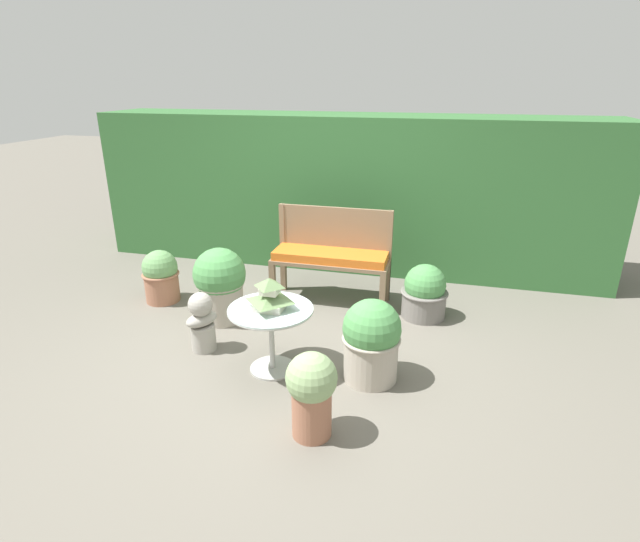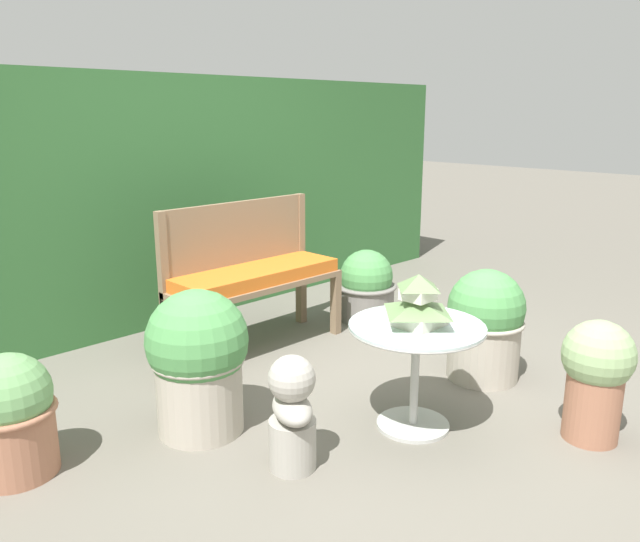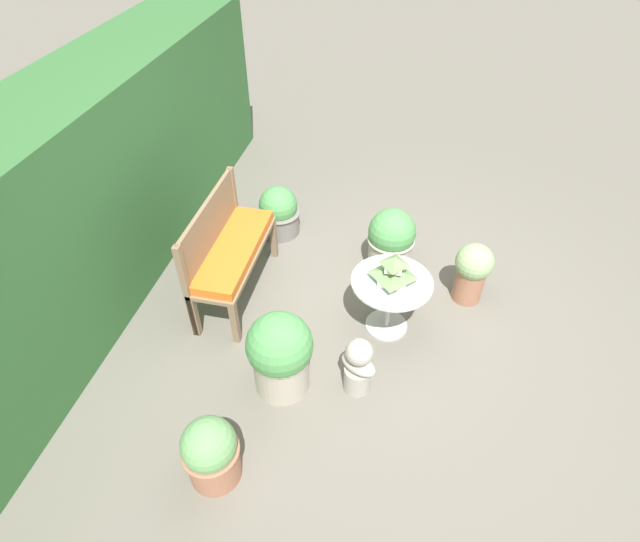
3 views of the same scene
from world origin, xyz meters
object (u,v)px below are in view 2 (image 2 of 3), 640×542
object	(u,v)px
garden_bench	(256,281)
garden_bust	(292,412)
patio_table	(416,347)
potted_plant_bench_right	(366,287)
pagoda_birdhouse	(418,303)
potted_plant_path_edge	(198,360)
potted_plant_bench_left	(596,374)
potted_plant_patio_mid	(485,324)
potted_plant_table_far	(11,415)

from	to	relation	value
garden_bench	garden_bust	world-z (taller)	garden_bench
patio_table	potted_plant_bench_right	size ratio (longest dim) A/B	1.24
pagoda_birdhouse	garden_bust	distance (m)	0.84
pagoda_birdhouse	potted_plant_path_edge	bearing A→B (deg)	136.93
potted_plant_bench_left	potted_plant_patio_mid	xyz separation A→B (m)	(0.28, 0.79, -0.00)
potted_plant_bench_right	potted_plant_bench_left	bearing A→B (deg)	-106.89
potted_plant_bench_left	garden_bust	bearing A→B (deg)	145.31
potted_plant_patio_mid	potted_plant_table_far	size ratio (longest dim) A/B	1.19
garden_bust	potted_plant_path_edge	distance (m)	0.62
patio_table	garden_bench	bearing A→B (deg)	84.31
pagoda_birdhouse	garden_bench	bearing A→B (deg)	84.31
garden_bench	pagoda_birdhouse	distance (m)	1.49
potted_plant_patio_mid	garden_bust	bearing A→B (deg)	176.97
patio_table	garden_bust	bearing A→B (deg)	167.42
garden_bust	potted_plant_bench_left	size ratio (longest dim) A/B	0.89
garden_bust	patio_table	bearing A→B (deg)	-74.29
garden_bench	potted_plant_patio_mid	distance (m)	1.55
potted_plant_table_far	garden_bust	bearing A→B (deg)	-42.71
patio_table	potted_plant_table_far	distance (m)	1.95
patio_table	potted_plant_path_edge	xyz separation A→B (m)	(-0.82, 0.76, -0.06)
pagoda_birdhouse	potted_plant_bench_left	distance (m)	0.95
garden_bench	potted_plant_patio_mid	size ratio (longest dim) A/B	1.81
garden_bust	potted_plant_patio_mid	world-z (taller)	potted_plant_patio_mid
patio_table	potted_plant_bench_left	bearing A→B (deg)	-52.74
potted_plant_bench_left	potted_plant_table_far	xyz separation A→B (m)	(-2.19, 1.73, -0.06)
garden_bench	potted_plant_bench_right	bearing A→B (deg)	-6.84
garden_bench	potted_plant_bench_left	bearing A→B (deg)	-79.75
garden_bench	potted_plant_bench_right	xyz separation A→B (m)	(1.02, -0.12, -0.22)
pagoda_birdhouse	garden_bust	bearing A→B (deg)	167.42
pagoda_birdhouse	potted_plant_bench_left	world-z (taller)	pagoda_birdhouse
patio_table	potted_plant_bench_right	world-z (taller)	patio_table
potted_plant_patio_mid	patio_table	bearing A→B (deg)	-174.52
potted_plant_bench_right	potted_plant_table_far	world-z (taller)	potted_plant_table_far
potted_plant_bench_right	potted_plant_table_far	bearing A→B (deg)	-173.38
potted_plant_bench_right	potted_plant_path_edge	bearing A→B (deg)	-163.56
patio_table	potted_plant_patio_mid	size ratio (longest dim) A/B	1.01
pagoda_birdhouse	garden_bust	xyz separation A→B (m)	(-0.72, 0.16, -0.40)
patio_table	garden_bust	size ratio (longest dim) A/B	1.26
potted_plant_patio_mid	potted_plant_bench_left	bearing A→B (deg)	-109.44
patio_table	pagoda_birdhouse	world-z (taller)	pagoda_birdhouse
garden_bust	potted_plant_table_far	world-z (taller)	potted_plant_table_far
pagoda_birdhouse	potted_plant_bench_right	bearing A→B (deg)	49.13
pagoda_birdhouse	potted_plant_table_far	xyz separation A→B (m)	(-1.65, 1.02, -0.39)
potted_plant_bench_right	patio_table	bearing A→B (deg)	-130.87
potted_plant_patio_mid	potted_plant_path_edge	bearing A→B (deg)	157.30
pagoda_birdhouse	potted_plant_table_far	distance (m)	1.98
potted_plant_bench_right	potted_plant_path_edge	size ratio (longest dim) A/B	0.74
pagoda_birdhouse	potted_plant_bench_left	bearing A→B (deg)	-52.74
garden_bust	potted_plant_path_edge	world-z (taller)	potted_plant_path_edge
garden_bust	potted_plant_table_far	bearing A→B (deg)	75.57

